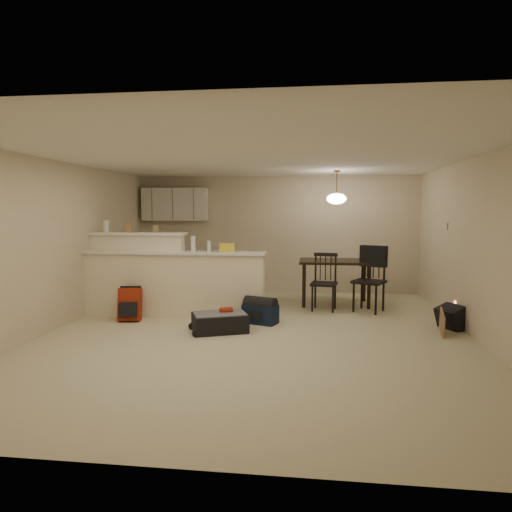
% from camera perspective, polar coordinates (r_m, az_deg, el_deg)
% --- Properties ---
extents(room, '(7.00, 7.02, 2.50)m').
position_cam_1_polar(room, '(6.42, 0.12, 1.16)').
color(room, beige).
rests_on(room, ground).
extents(breakfast_bar, '(3.08, 0.58, 1.39)m').
position_cam_1_polar(breakfast_bar, '(7.85, -11.86, -2.87)').
color(breakfast_bar, '#F3E4C4').
rests_on(breakfast_bar, ground).
extents(upper_cabinets, '(1.40, 0.34, 0.70)m').
position_cam_1_polar(upper_cabinets, '(10.12, -10.09, 6.38)').
color(upper_cabinets, white).
rests_on(upper_cabinets, room).
extents(kitchen_counter, '(1.80, 0.60, 0.90)m').
position_cam_1_polar(kitchen_counter, '(10.03, -9.07, -1.90)').
color(kitchen_counter, white).
rests_on(kitchen_counter, ground).
extents(thermostat, '(0.02, 0.12, 0.12)m').
position_cam_1_polar(thermostat, '(8.21, 22.72, 3.44)').
color(thermostat, beige).
rests_on(thermostat, room).
extents(jar, '(0.10, 0.10, 0.20)m').
position_cam_1_polar(jar, '(8.27, -18.25, 3.54)').
color(jar, silver).
rests_on(jar, breakfast_bar).
extents(cereal_box, '(0.10, 0.07, 0.16)m').
position_cam_1_polar(cereal_box, '(8.11, -15.61, 3.43)').
color(cereal_box, '#96714D').
rests_on(cereal_box, breakfast_bar).
extents(small_box, '(0.08, 0.06, 0.12)m').
position_cam_1_polar(small_box, '(7.94, -12.44, 3.32)').
color(small_box, '#96714D').
rests_on(small_box, breakfast_bar).
extents(bottle_a, '(0.07, 0.07, 0.26)m').
position_cam_1_polar(bottle_a, '(7.53, -7.87, 1.53)').
color(bottle_a, silver).
rests_on(bottle_a, breakfast_bar).
extents(bottle_b, '(0.06, 0.06, 0.18)m').
position_cam_1_polar(bottle_b, '(7.47, -5.89, 1.21)').
color(bottle_b, silver).
rests_on(bottle_b, breakfast_bar).
extents(bag_lump, '(0.22, 0.18, 0.14)m').
position_cam_1_polar(bag_lump, '(7.41, -3.62, 1.04)').
color(bag_lump, '#96714D').
rests_on(bag_lump, breakfast_bar).
extents(dining_table, '(1.35, 0.90, 0.84)m').
position_cam_1_polar(dining_table, '(8.67, 9.89, -1.18)').
color(dining_table, black).
rests_on(dining_table, ground).
extents(pendant_lamp, '(0.36, 0.36, 0.62)m').
position_cam_1_polar(pendant_lamp, '(8.62, 10.03, 7.13)').
color(pendant_lamp, brown).
rests_on(pendant_lamp, room).
extents(dining_chair_near, '(0.50, 0.48, 1.01)m').
position_cam_1_polar(dining_chair_near, '(8.13, 8.50, -3.26)').
color(dining_chair_near, black).
rests_on(dining_chair_near, ground).
extents(dining_chair_far, '(0.65, 0.64, 1.12)m').
position_cam_1_polar(dining_chair_far, '(8.18, 13.94, -2.90)').
color(dining_chair_far, black).
rests_on(dining_chair_far, ground).
extents(suitcase, '(0.90, 0.75, 0.26)m').
position_cam_1_polar(suitcase, '(6.73, -4.55, -8.31)').
color(suitcase, black).
rests_on(suitcase, ground).
extents(red_backpack, '(0.38, 0.27, 0.52)m').
position_cam_1_polar(red_backpack, '(7.62, -15.48, -5.86)').
color(red_backpack, maroon).
rests_on(red_backpack, ground).
extents(navy_duffel, '(0.59, 0.45, 0.29)m').
position_cam_1_polar(navy_duffel, '(7.19, 0.54, -7.28)').
color(navy_duffel, '#101D34').
rests_on(navy_duffel, ground).
extents(black_daypack, '(0.42, 0.47, 0.34)m').
position_cam_1_polar(black_daypack, '(7.44, 23.27, -7.11)').
color(black_daypack, black).
rests_on(black_daypack, ground).
extents(cardboard_sheet, '(0.08, 0.44, 0.33)m').
position_cam_1_polar(cardboard_sheet, '(7.02, 22.24, -7.83)').
color(cardboard_sheet, '#96714D').
rests_on(cardboard_sheet, ground).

